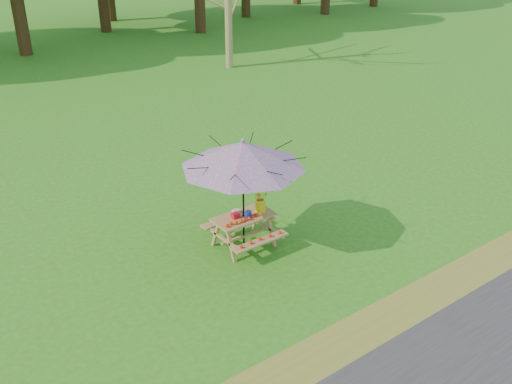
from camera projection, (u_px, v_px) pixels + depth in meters
ground at (334, 231)px, 11.87m from camera, size 120.00×120.00×0.00m
drygrass_strip at (447, 295)px, 9.85m from camera, size 120.00×1.20×0.01m
picnic_table at (244, 231)px, 11.19m from camera, size 1.20×1.32×0.67m
patio_umbrella at (243, 155)px, 10.48m from camera, size 2.39×2.39×2.27m
produce_bins at (241, 214)px, 11.00m from camera, size 0.35×0.41×0.13m
tomatoes_row at (243, 220)px, 10.82m from camera, size 0.77×0.13×0.07m
flower_bucket at (260, 201)px, 11.12m from camera, size 0.32×0.29×0.43m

